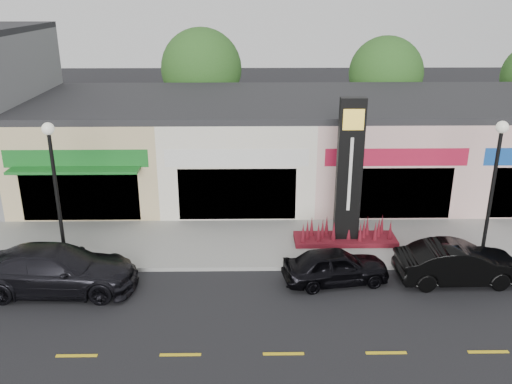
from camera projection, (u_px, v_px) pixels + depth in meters
ground at (278, 299)px, 18.56m from camera, size 120.00×120.00×0.00m
sidewalk at (273, 242)px, 22.61m from camera, size 52.00×4.30×0.15m
curb at (275, 268)px, 20.50m from camera, size 52.00×0.20×0.15m
shop_beige at (105, 144)px, 28.35m from camera, size 7.00×10.85×4.80m
shop_cream at (239, 143)px, 28.46m from camera, size 7.00×10.01×4.80m
shop_pink_w at (371, 143)px, 28.56m from camera, size 7.00×10.01×4.80m
shop_pink_e at (503, 142)px, 28.65m from camera, size 7.00×10.01×4.80m
tree_rear_west at (201, 69)px, 34.97m from camera, size 5.20×5.20×7.83m
tree_rear_mid at (386, 74)px, 35.25m from camera, size 4.80×4.80×7.29m
lamp_west_near at (55, 181)px, 19.58m from camera, size 0.44×0.44×5.47m
lamp_east_near at (494, 178)px, 19.81m from camera, size 0.44×0.44×5.47m
pylon_sign at (348, 194)px, 21.74m from camera, size 4.20×1.30×6.00m
car_dark_sedan at (57, 269)px, 18.87m from camera, size 2.35×5.60×1.61m
car_black_sedan at (336, 266)px, 19.43m from camera, size 2.10×3.99×1.29m
car_black_conv at (458, 263)px, 19.44m from camera, size 1.65×4.47×1.46m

